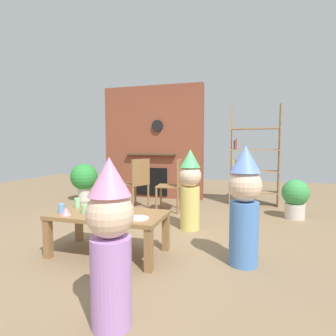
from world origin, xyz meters
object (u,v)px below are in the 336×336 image
child_by_the_chairs (190,187)px  potted_plant_tall (295,197)px  dining_chair_left (137,181)px  birthday_cake_slice (66,211)px  paper_cup_far_left (85,209)px  child_in_pink (244,203)px  dining_chair_middle (174,182)px  child_with_cone_hat (111,239)px  paper_cup_center (103,213)px  coffee_table (109,219)px  paper_cup_near_right (61,208)px  potted_plant_short (84,179)px  paper_plate_front (139,218)px  bookshelf (251,159)px  paper_plate_rear (95,207)px  paper_cup_near_left (77,203)px

child_by_the_chairs → potted_plant_tall: child_by_the_chairs is taller
child_by_the_chairs → dining_chair_left: 1.45m
birthday_cake_slice → paper_cup_far_left: bearing=43.1°
child_in_pink → dining_chair_left: size_ratio=1.27×
child_by_the_chairs → dining_chair_middle: size_ratio=1.21×
child_with_cone_hat → potted_plant_tall: 3.47m
paper_cup_center → potted_plant_tall: bearing=48.3°
coffee_table → paper_cup_near_right: (-0.48, -0.13, 0.11)m
potted_plant_tall → potted_plant_short: size_ratio=0.80×
paper_plate_front → birthday_cake_slice: birthday_cake_slice is taller
bookshelf → child_with_cone_hat: 4.06m
paper_cup_far_left → coffee_table: bearing=18.4°
paper_cup_far_left → child_with_cone_hat: 1.25m
bookshelf → child_with_cone_hat: bearing=-102.3°
birthday_cake_slice → child_in_pink: bearing=11.1°
paper_plate_rear → child_by_the_chairs: 1.29m
child_in_pink → potted_plant_short: bearing=-40.3°
paper_cup_center → paper_cup_far_left: paper_cup_center is taller
paper_cup_near_right → child_in_pink: 1.86m
paper_cup_center → child_in_pink: bearing=15.0°
paper_plate_rear → dining_chair_middle: (0.44, 1.81, 0.07)m
paper_plate_rear → potted_plant_tall: potted_plant_tall is taller
birthday_cake_slice → potted_plant_short: (-1.48, 2.56, -0.02)m
paper_cup_center → paper_plate_rear: (-0.32, 0.38, -0.05)m
dining_chair_left → bookshelf: bearing=-127.5°
child_in_pink → paper_plate_front: bearing=8.9°
child_by_the_chairs → child_in_pink: bearing=68.0°
paper_cup_center → paper_plate_rear: paper_cup_center is taller
potted_plant_tall → paper_cup_center: bearing=-131.7°
child_with_cone_hat → dining_chair_middle: size_ratio=1.19×
paper_plate_front → child_with_cone_hat: size_ratio=0.18×
coffee_table → child_in_pink: child_in_pink is taller
coffee_table → birthday_cake_slice: bearing=-150.7°
coffee_table → dining_chair_left: 2.04m
paper_plate_rear → potted_plant_tall: 3.04m
child_in_pink → potted_plant_tall: child_in_pink is taller
paper_cup_near_left → child_in_pink: 1.83m
paper_plate_front → dining_chair_middle: bearing=95.8°
paper_cup_center → dining_chair_middle: 2.19m
paper_cup_near_right → paper_plate_front: 0.86m
paper_cup_near_left → dining_chair_left: 1.85m
child_by_the_chairs → paper_plate_front: bearing=18.7°
paper_cup_near_right → paper_plate_front: bearing=0.9°
dining_chair_left → dining_chair_middle: same height
coffee_table → paper_cup_center: (0.06, -0.22, 0.12)m
bookshelf → paper_cup_near_left: size_ratio=17.80×
dining_chair_middle → child_by_the_chairs: bearing=111.8°
paper_cup_near_left → paper_plate_front: bearing=-16.1°
paper_cup_near_left → paper_cup_near_right: 0.26m
paper_cup_near_left → child_by_the_chairs: child_by_the_chairs is taller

